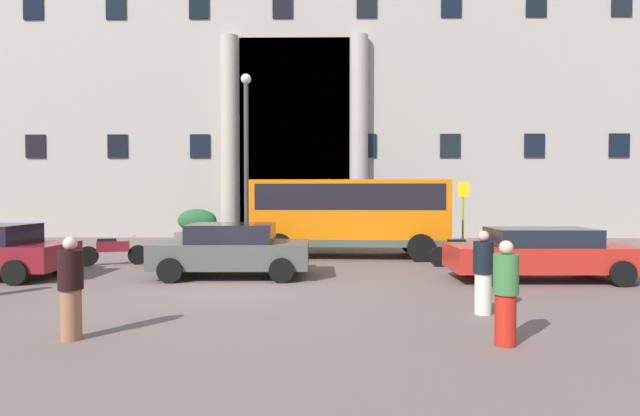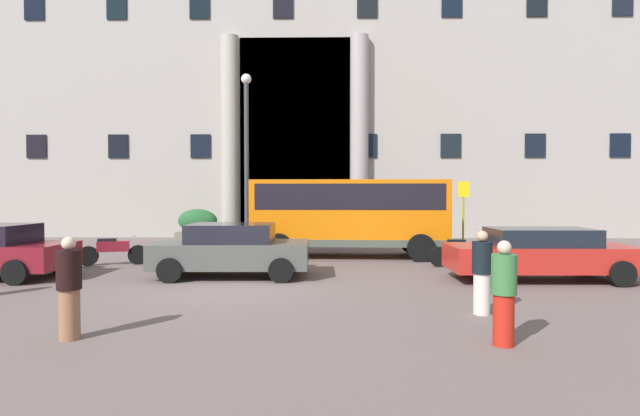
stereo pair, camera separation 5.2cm
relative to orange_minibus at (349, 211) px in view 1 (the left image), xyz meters
The scene contains 16 objects.
ground_plane 6.47m from the orange_minibus, 118.44° to the right, with size 80.00×64.00×0.12m, color #665755.
office_building_facade 15.13m from the orange_minibus, 103.95° to the left, with size 41.22×9.69×20.70m.
orange_minibus is the anchor object (origin of this frame).
bus_stop_sign 5.00m from the orange_minibus, 25.60° to the left, with size 0.44×0.08×2.67m.
hedge_planter_far_west 5.43m from the orange_minibus, 80.82° to the left, with size 1.87×0.85×1.53m.
hedge_planter_entrance_right 6.44m from the orange_minibus, 123.78° to the left, with size 1.56×0.92×1.67m.
hedge_planter_far_east 8.38m from the orange_minibus, 142.76° to the left, with size 1.84×0.85×1.50m.
parked_hatchback_near 6.63m from the orange_minibus, 45.04° to the right, with size 4.60×1.98×1.33m.
parked_estate_mid 5.39m from the orange_minibus, 128.08° to the right, with size 4.08×2.15×1.40m.
motorcycle_far_end 4.16m from the orange_minibus, 35.46° to the right, with size 1.99×0.55×0.89m.
scooter_by_planter 11.11m from the orange_minibus, 169.25° to the right, with size 1.94×0.59×0.89m.
motorcycle_near_kerb 7.78m from the orange_minibus, 163.68° to the right, with size 2.00×0.73×0.89m.
pedestrian_woman_with_bag 10.33m from the orange_minibus, 79.72° to the right, with size 0.36×0.36×1.53m.
pedestrian_man_crossing 8.54m from the orange_minibus, 75.73° to the right, with size 0.36×0.36×1.53m.
pedestrian_woman_dark_dress 11.00m from the orange_minibus, 114.86° to the right, with size 0.36×0.36×1.56m.
lamppost_plaza_centre 5.35m from the orange_minibus, 147.45° to the left, with size 0.40×0.40×6.94m.
Camera 1 is at (2.24, -11.90, 2.21)m, focal length 28.19 mm.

